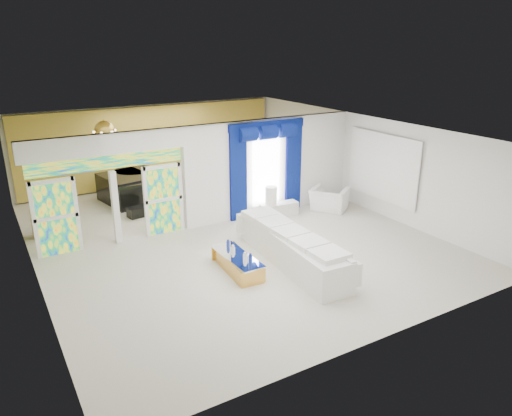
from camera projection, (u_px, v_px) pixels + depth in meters
floor at (226, 234)px, 13.72m from camera, size 12.00×12.00×0.00m
dividing_wall at (271, 166)px, 15.07m from camera, size 5.70×0.18×3.00m
dividing_header at (106, 144)px, 12.27m from camera, size 4.30×0.18×0.55m
stained_panel_left at (56, 217)px, 12.16m from camera, size 0.95×0.04×2.00m
stained_panel_right at (164, 199)px, 13.52m from camera, size 0.95×0.04×2.00m
stained_transom at (108, 162)px, 12.43m from camera, size 4.00×0.05×0.35m
window_pane at (266, 169)px, 14.89m from camera, size 1.00×0.02×2.30m
blue_drape_left at (238, 176)px, 14.40m from camera, size 0.55×0.10×2.80m
blue_drape_right at (293, 167)px, 15.36m from camera, size 0.55×0.10×2.80m
blue_pelmet at (267, 125)px, 14.41m from camera, size 2.60×0.12×0.25m
wall_mirror at (383, 167)px, 14.77m from camera, size 0.04×2.70×1.90m
gold_curtains at (153, 145)px, 18.02m from camera, size 9.70×0.12×2.90m
white_sofa at (291, 249)px, 11.83m from camera, size 1.17×4.11×0.77m
coffee_table at (237, 263)px, 11.49m from camera, size 0.70×1.76×0.38m
console_table at (279, 209)px, 15.12m from camera, size 1.26×0.49×0.41m
table_lamp at (271, 196)px, 14.81m from camera, size 0.36×0.36×0.58m
armchair at (329, 199)px, 15.57m from camera, size 1.44×1.48×0.73m
grand_piano at (127, 188)px, 16.34m from camera, size 1.73×2.08×0.94m
piano_bench at (143, 211)px, 15.14m from camera, size 1.01×0.54×0.32m
tv_console at (42, 223)px, 13.48m from camera, size 0.55×0.51×0.78m
chandelier at (104, 131)px, 14.51m from camera, size 0.60×0.60×0.60m
decanters at (241, 254)px, 11.33m from camera, size 0.14×1.26×0.25m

